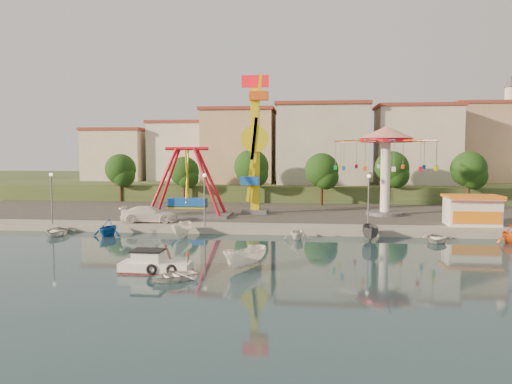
# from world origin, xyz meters

# --- Properties ---
(ground) EXTENTS (200.00, 200.00, 0.00)m
(ground) POSITION_xyz_m (0.00, 0.00, 0.00)
(ground) COLOR #16333D
(ground) RESTS_ON ground
(quay_deck) EXTENTS (200.00, 100.00, 0.60)m
(quay_deck) POSITION_xyz_m (0.00, 62.00, 0.30)
(quay_deck) COLOR #9E998E
(quay_deck) RESTS_ON ground
(asphalt_pad) EXTENTS (90.00, 28.00, 0.01)m
(asphalt_pad) POSITION_xyz_m (0.00, 30.00, 0.60)
(asphalt_pad) COLOR #4C4944
(asphalt_pad) RESTS_ON quay_deck
(hill_terrace) EXTENTS (200.00, 60.00, 3.00)m
(hill_terrace) POSITION_xyz_m (0.00, 67.00, 1.50)
(hill_terrace) COLOR #384C26
(hill_terrace) RESTS_ON ground
(pirate_ship_ride) EXTENTS (10.00, 5.00, 8.00)m
(pirate_ship_ride) POSITION_xyz_m (-11.69, 20.73, 4.39)
(pirate_ship_ride) COLOR #59595E
(pirate_ship_ride) RESTS_ON quay_deck
(kamikaze_tower) EXTENTS (3.23, 3.10, 16.50)m
(kamikaze_tower) POSITION_xyz_m (-4.12, 23.93, 8.61)
(kamikaze_tower) COLOR #59595E
(kamikaze_tower) RESTS_ON quay_deck
(wave_swinger) EXTENTS (11.60, 11.60, 10.40)m
(wave_swinger) POSITION_xyz_m (11.19, 24.28, 8.20)
(wave_swinger) COLOR #59595E
(wave_swinger) RESTS_ON quay_deck
(booth_left) EXTENTS (5.40, 3.78, 3.08)m
(booth_left) POSITION_xyz_m (18.67, 16.49, 2.16)
(booth_left) COLOR white
(booth_left) RESTS_ON quay_deck
(lamp_post_0) EXTENTS (0.14, 0.14, 5.00)m
(lamp_post_0) POSITION_xyz_m (-24.00, 13.00, 3.10)
(lamp_post_0) COLOR #59595E
(lamp_post_0) RESTS_ON quay_deck
(lamp_post_1) EXTENTS (0.14, 0.14, 5.00)m
(lamp_post_1) POSITION_xyz_m (-8.00, 13.00, 3.10)
(lamp_post_1) COLOR #59595E
(lamp_post_1) RESTS_ON quay_deck
(lamp_post_2) EXTENTS (0.14, 0.14, 5.00)m
(lamp_post_2) POSITION_xyz_m (8.00, 13.00, 3.10)
(lamp_post_2) COLOR #59595E
(lamp_post_2) RESTS_ON quay_deck
(tree_0) EXTENTS (4.60, 4.60, 7.19)m
(tree_0) POSITION_xyz_m (-26.00, 36.98, 5.47)
(tree_0) COLOR #382314
(tree_0) RESTS_ON quay_deck
(tree_1) EXTENTS (4.35, 4.35, 6.80)m
(tree_1) POSITION_xyz_m (-16.00, 36.24, 5.20)
(tree_1) COLOR #382314
(tree_1) RESTS_ON quay_deck
(tree_2) EXTENTS (5.02, 5.02, 7.85)m
(tree_2) POSITION_xyz_m (-6.00, 35.81, 5.92)
(tree_2) COLOR #382314
(tree_2) RESTS_ON quay_deck
(tree_3) EXTENTS (4.68, 4.68, 7.32)m
(tree_3) POSITION_xyz_m (4.00, 34.36, 5.55)
(tree_3) COLOR #382314
(tree_3) RESTS_ON quay_deck
(tree_4) EXTENTS (4.86, 4.86, 7.60)m
(tree_4) POSITION_xyz_m (14.00, 37.35, 5.75)
(tree_4) COLOR #382314
(tree_4) RESTS_ON quay_deck
(tree_5) EXTENTS (4.83, 4.83, 7.54)m
(tree_5) POSITION_xyz_m (24.00, 35.54, 5.71)
(tree_5) COLOR #382314
(tree_5) RESTS_ON quay_deck
(building_0) EXTENTS (9.26, 9.53, 11.87)m
(building_0) POSITION_xyz_m (-33.37, 46.06, 8.93)
(building_0) COLOR beige
(building_0) RESTS_ON hill_terrace
(building_1) EXTENTS (12.33, 9.01, 8.63)m
(building_1) POSITION_xyz_m (-21.33, 51.38, 7.32)
(building_1) COLOR silver
(building_1) RESTS_ON hill_terrace
(building_2) EXTENTS (11.95, 9.28, 11.23)m
(building_2) POSITION_xyz_m (-8.19, 51.96, 8.62)
(building_2) COLOR tan
(building_2) RESTS_ON hill_terrace
(building_3) EXTENTS (12.59, 10.50, 9.20)m
(building_3) POSITION_xyz_m (5.60, 48.80, 7.60)
(building_3) COLOR beige
(building_3) RESTS_ON hill_terrace
(building_4) EXTENTS (10.75, 9.23, 9.24)m
(building_4) POSITION_xyz_m (19.07, 52.20, 7.62)
(building_4) COLOR beige
(building_4) RESTS_ON hill_terrace
(building_5) EXTENTS (12.77, 10.96, 11.21)m
(building_5) POSITION_xyz_m (32.37, 50.33, 8.61)
(building_5) COLOR tan
(building_5) RESTS_ON hill_terrace
(minaret) EXTENTS (2.80, 2.80, 18.00)m
(minaret) POSITION_xyz_m (36.00, 54.00, 12.55)
(minaret) COLOR silver
(minaret) RESTS_ON hill_terrace
(cabin_motorboat) EXTENTS (4.67, 1.93, 1.64)m
(cabin_motorboat) POSITION_xyz_m (-7.80, -3.89, 0.44)
(cabin_motorboat) COLOR white
(cabin_motorboat) RESTS_ON ground
(rowboat_a) EXTENTS (2.83, 3.68, 0.71)m
(rowboat_a) POSITION_xyz_m (-6.56, -3.56, 0.35)
(rowboat_a) COLOR silver
(rowboat_a) RESTS_ON ground
(rowboat_b) EXTENTS (3.63, 3.50, 0.61)m
(rowboat_b) POSITION_xyz_m (-5.92, -5.83, 0.31)
(rowboat_b) COLOR white
(rowboat_b) RESTS_ON ground
(skiff) EXTENTS (3.50, 4.29, 1.58)m
(skiff) POSITION_xyz_m (-1.90, -2.44, 0.79)
(skiff) COLOR white
(skiff) RESTS_ON ground
(van) EXTENTS (6.12, 3.05, 1.71)m
(van) POSITION_xyz_m (-14.45, 15.29, 1.45)
(van) COLOR white
(van) RESTS_ON quay_deck
(moored_boat_0) EXTENTS (3.58, 4.48, 0.83)m
(moored_boat_0) POSITION_xyz_m (-21.82, 9.80, 0.41)
(moored_boat_0) COLOR silver
(moored_boat_0) RESTS_ON ground
(moored_boat_1) EXTENTS (3.09, 3.47, 1.68)m
(moored_boat_1) POSITION_xyz_m (-16.70, 9.80, 0.84)
(moored_boat_1) COLOR #1353A6
(moored_boat_1) RESTS_ON ground
(moored_boat_2) EXTENTS (1.77, 3.92, 1.47)m
(moored_boat_2) POSITION_xyz_m (-9.49, 9.80, 0.73)
(moored_boat_2) COLOR white
(moored_boat_2) RESTS_ON ground
(moored_boat_4) EXTENTS (2.69, 3.02, 1.44)m
(moored_boat_4) POSITION_xyz_m (1.29, 9.80, 0.72)
(moored_boat_4) COLOR white
(moored_boat_4) RESTS_ON ground
(moored_boat_5) EXTENTS (1.75, 4.00, 1.51)m
(moored_boat_5) POSITION_xyz_m (7.87, 9.80, 0.75)
(moored_boat_5) COLOR #515156
(moored_boat_5) RESTS_ON ground
(moored_boat_6) EXTENTS (3.55, 4.24, 0.75)m
(moored_boat_6) POSITION_xyz_m (13.62, 9.80, 0.38)
(moored_boat_6) COLOR silver
(moored_boat_6) RESTS_ON ground
(moored_boat_7) EXTENTS (3.09, 3.48, 1.69)m
(moored_boat_7) POSITION_xyz_m (19.97, 9.80, 0.84)
(moored_boat_7) COLOR #E45914
(moored_boat_7) RESTS_ON ground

